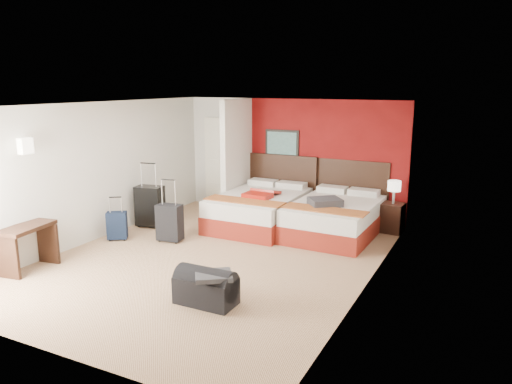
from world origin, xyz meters
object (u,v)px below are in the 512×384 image
Objects in this scene: bed_right at (335,219)px; table_lamp at (394,192)px; red_suitcase_open at (262,194)px; nightstand at (392,218)px; duffel_bag at (206,289)px; desk at (29,248)px; bed_left at (259,210)px; suitcase_black at (150,207)px; suitcase_charcoal at (170,224)px; suitcase_navy at (117,227)px.

table_lamp is at bearing 37.04° from bed_right.
bed_right is 2.88× the size of red_suitcase_open.
duffel_bag is at bearing -104.63° from nightstand.
nightstand is (2.38, 0.87, -0.41)m from red_suitcase_open.
red_suitcase_open is at bearing -159.88° from table_lamp.
desk is (-4.59, -4.50, 0.07)m from nightstand.
bed_left reaches higher than duffel_bag.
suitcase_black is at bearing 78.42° from desk.
duffel_bag is at bearing -109.76° from table_lamp.
nightstand is at bearing 70.31° from duffel_bag.
suitcase_black is 2.72m from desk.
red_suitcase_open is 2.54m from table_lamp.
desk is (-2.11, -3.72, 0.03)m from bed_left.
suitcase_black reaches higher than nightstand.
suitcase_charcoal is (-2.57, -1.69, 0.01)m from bed_right.
table_lamp reaches higher than suitcase_charcoal.
bed_right is 1.50m from red_suitcase_open.
suitcase_charcoal reaches higher than suitcase_navy.
suitcase_navy is 1.77m from desk.
suitcase_charcoal is (-3.51, -2.37, -0.46)m from table_lamp.
suitcase_black reaches higher than suitcase_navy.
nightstand is at bearing 37.04° from bed_right.
bed_right is 1.25m from table_lamp.
nightstand reaches higher than suitcase_navy.
nightstand is 5.21m from suitcase_navy.
red_suitcase_open is 3.55m from duffel_bag.
suitcase_black is (-4.42, -1.78, 0.11)m from nightstand.
bed_left is 2.74× the size of duffel_bag.
bed_left is 4.40× the size of suitcase_navy.
suitcase_black is at bearing 57.05° from suitcase_navy.
table_lamp is 0.68× the size of suitcase_charcoal.
bed_right reaches higher than nightstand.
suitcase_black is 0.93× the size of desk.
desk is at bearing -175.91° from duffel_bag.
suitcase_black is at bearing -152.98° from nightstand.
duffel_bag is (1.97, -1.91, -0.13)m from suitcase_charcoal.
bed_left is 3.82× the size of nightstand.
table_lamp is at bearing 0.00° from nightstand.
suitcase_black reaches higher than duffel_bag.
suitcase_navy reaches higher than duffel_bag.
table_lamp is 4.26m from suitcase_charcoal.
bed_right reaches higher than suitcase_navy.
bed_left is at bearing 18.30° from suitcase_black.
table_lamp is (0.00, 0.00, 0.51)m from nightstand.
bed_right is 2.46× the size of desk.
suitcase_navy is at bearing -134.59° from red_suitcase_open.
suitcase_black is at bearing -152.99° from red_suitcase_open.
desk reaches higher than duffel_bag.
suitcase_charcoal is 0.83× the size of duffel_bag.
desk is at bearing -118.30° from red_suitcase_open.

